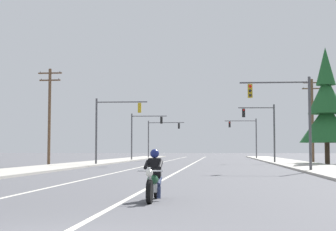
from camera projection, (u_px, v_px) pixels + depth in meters
The scene contains 14 objects.
lane_stripe_center at pixel (193, 164), 52.25m from camera, with size 0.16×100.00×0.01m, color beige.
lane_stripe_left at pixel (156, 164), 52.62m from camera, with size 0.16×100.00×0.01m, color beige.
sidewalk_kerb_right at pixel (302, 165), 46.29m from camera, with size 4.40×110.00×0.14m, color #ADA89E.
sidewalk_kerb_left at pixel (83, 164), 48.29m from camera, with size 4.40×110.00×0.14m, color #ADA89E.
motorcycle_with_rider at pixel (154, 180), 14.47m from camera, with size 0.70×2.19×1.46m.
traffic_signal_near_right at pixel (289, 109), 33.23m from camera, with size 4.60×0.38×6.20m.
traffic_signal_near_left at pixel (111, 121), 47.22m from camera, with size 4.85×0.43×6.20m.
traffic_signal_mid_right at pixel (264, 125), 53.55m from camera, with size 3.84×0.53×6.20m.
traffic_signal_mid_left at pixel (142, 129), 67.11m from camera, with size 4.72×0.41×6.20m.
traffic_signal_far_right at pixel (247, 132), 78.08m from camera, with size 4.86×0.54×6.20m.
traffic_signal_far_left at pixel (159, 133), 83.44m from camera, with size 6.02×0.41×6.20m.
utility_pole_left_near at pixel (49, 113), 46.21m from camera, with size 2.20×0.26×8.81m.
utility_pole_right_far at pixel (312, 118), 55.94m from camera, with size 2.14×0.26×9.21m.
conifer_tree_right_verge_far at pixel (326, 110), 49.40m from camera, with size 5.20×5.20×11.45m.
Camera 1 is at (2.66, -7.46, 1.45)m, focal length 54.53 mm.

